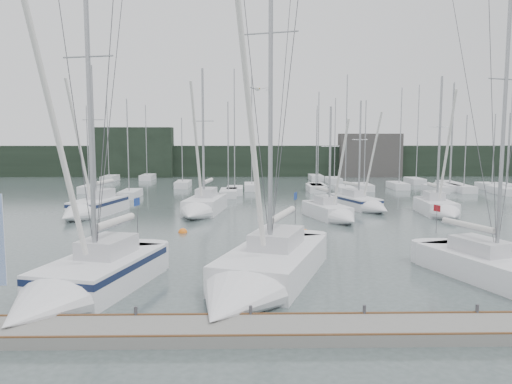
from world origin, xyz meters
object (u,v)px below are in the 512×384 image
(sailboat_mid_c, at_px, (334,214))
(buoy_a, at_px, (264,243))
(sailboat_near_left, at_px, (78,284))
(sailboat_mid_e, at_px, (441,210))
(sailboat_mid_b, at_px, (201,208))
(buoy_c, at_px, (183,233))
(sailboat_near_center, at_px, (257,278))
(sailboat_mid_d, at_px, (364,204))
(buoy_b, at_px, (305,233))
(sailboat_mid_a, at_px, (90,209))

(sailboat_mid_c, height_order, buoy_a, sailboat_mid_c)
(sailboat_near_left, distance_m, sailboat_mid_e, 30.86)
(sailboat_mid_b, bearing_deg, sailboat_mid_c, -7.00)
(buoy_c, bearing_deg, sailboat_near_center, -70.11)
(sailboat_mid_e, bearing_deg, sailboat_mid_b, -179.75)
(sailboat_mid_d, bearing_deg, buoy_c, -164.14)
(sailboat_mid_c, xyz_separation_m, sailboat_mid_e, (9.15, 1.91, 0.04))
(sailboat_mid_e, bearing_deg, buoy_c, -158.94)
(sailboat_mid_d, height_order, buoy_a, sailboat_mid_d)
(sailboat_near_center, xyz_separation_m, sailboat_mid_b, (-4.26, 20.87, -0.01))
(buoy_b, bearing_deg, buoy_a, -132.00)
(sailboat_mid_b, bearing_deg, sailboat_near_left, -89.41)
(sailboat_near_left, height_order, sailboat_mid_a, sailboat_near_left)
(sailboat_mid_d, bearing_deg, buoy_b, -140.50)
(sailboat_mid_a, height_order, buoy_c, sailboat_mid_a)
(sailboat_near_center, bearing_deg, sailboat_mid_e, 71.04)
(sailboat_mid_a, distance_m, sailboat_mid_e, 28.97)
(sailboat_mid_c, height_order, buoy_b, sailboat_mid_c)
(sailboat_mid_b, distance_m, buoy_c, 7.65)
(sailboat_mid_d, distance_m, sailboat_mid_e, 6.55)
(sailboat_mid_c, height_order, sailboat_mid_d, sailboat_mid_d)
(sailboat_mid_b, relative_size, buoy_b, 22.60)
(sailboat_mid_e, relative_size, buoy_a, 21.94)
(sailboat_near_center, xyz_separation_m, sailboat_mid_a, (-13.34, 20.37, 0.02))
(sailboat_mid_b, relative_size, sailboat_mid_c, 1.36)
(sailboat_near_left, height_order, sailboat_mid_b, sailboat_near_left)
(sailboat_mid_c, distance_m, sailboat_mid_d, 6.61)
(buoy_a, bearing_deg, sailboat_mid_e, 34.12)
(sailboat_mid_e, bearing_deg, buoy_b, -146.99)
(sailboat_near_left, bearing_deg, buoy_b, 66.57)
(sailboat_near_center, relative_size, buoy_c, 30.13)
(sailboat_mid_e, xyz_separation_m, buoy_a, (-14.98, -10.15, -0.57))
(buoy_a, bearing_deg, sailboat_mid_c, 54.69)
(sailboat_near_left, bearing_deg, sailboat_near_center, 21.65)
(sailboat_mid_b, xyz_separation_m, buoy_b, (7.81, -7.94, -0.62))
(sailboat_mid_d, bearing_deg, sailboat_mid_c, -142.08)
(sailboat_mid_b, bearing_deg, buoy_a, -58.00)
(sailboat_mid_c, relative_size, buoy_b, 16.56)
(sailboat_mid_b, relative_size, sailboat_mid_d, 1.25)
(sailboat_mid_a, height_order, sailboat_mid_b, sailboat_mid_a)
(sailboat_mid_c, relative_size, sailboat_mid_d, 0.91)
(sailboat_mid_c, bearing_deg, buoy_a, -141.38)
(sailboat_mid_a, xyz_separation_m, sailboat_mid_c, (19.82, -2.43, -0.13))
(sailboat_mid_a, bearing_deg, sailboat_near_center, -45.53)
(sailboat_near_center, bearing_deg, buoy_c, 129.14)
(sailboat_near_left, bearing_deg, sailboat_mid_a, 120.51)
(sailboat_near_left, relative_size, sailboat_mid_b, 1.27)
(sailboat_mid_a, relative_size, buoy_c, 21.13)
(buoy_a, distance_m, buoy_b, 4.34)
(sailboat_near_left, relative_size, buoy_a, 29.64)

